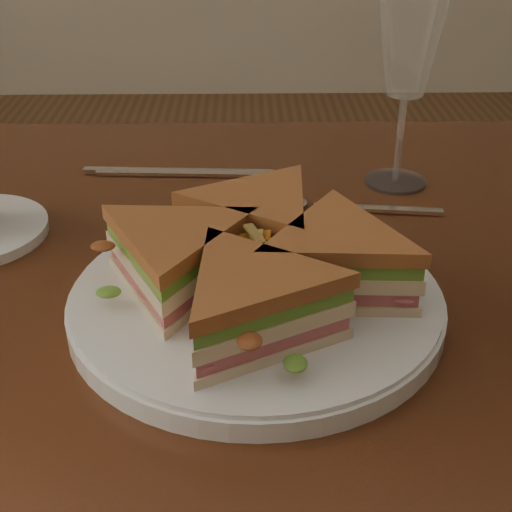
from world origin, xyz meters
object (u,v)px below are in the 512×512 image
object	(u,v)px
knife	(172,173)
wine_glass	(409,48)
plate	(256,302)
spoon	(307,205)
sandwich_wedges	(256,262)
table	(241,370)

from	to	relation	value
knife	wine_glass	bearing A→B (deg)	-3.32
plate	knife	world-z (taller)	plate
spoon	wine_glass	size ratio (longest dim) A/B	0.89
knife	spoon	bearing A→B (deg)	-28.80
spoon	knife	size ratio (longest dim) A/B	0.85
sandwich_wedges	knife	world-z (taller)	sandwich_wedges
table	knife	size ratio (longest dim) A/B	5.57
table	plate	bearing A→B (deg)	-74.73
table	plate	xyz separation A→B (m)	(0.01, -0.05, 0.11)
wine_glass	table	bearing A→B (deg)	-130.76
plate	wine_glass	size ratio (longest dim) A/B	1.43
spoon	table	bearing A→B (deg)	-109.83
sandwich_wedges	knife	bearing A→B (deg)	108.20
plate	spoon	xyz separation A→B (m)	(0.06, 0.18, -0.00)
spoon	wine_glass	bearing A→B (deg)	38.28
sandwich_wedges	wine_glass	world-z (taller)	wine_glass
plate	sandwich_wedges	xyz separation A→B (m)	(-0.00, 0.00, 0.04)
table	knife	bearing A→B (deg)	108.81
table	spoon	size ratio (longest dim) A/B	6.54
plate	knife	distance (m)	0.29
spoon	wine_glass	world-z (taller)	wine_glass
knife	wine_glass	size ratio (longest dim) A/B	1.05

